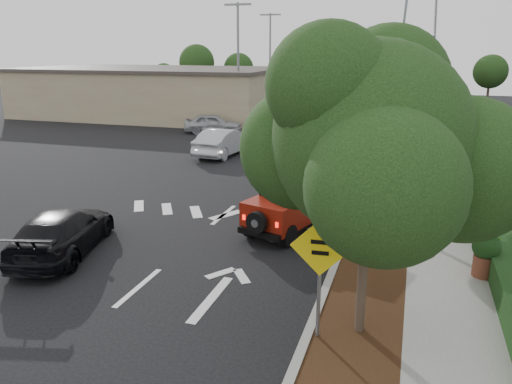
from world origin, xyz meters
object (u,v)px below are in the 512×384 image
at_px(red_jeep, 291,203).
at_px(speed_hump_sign, 320,262).
at_px(black_suv_oncoming, 62,232).
at_px(silver_suv_ahead, 338,164).

relative_size(red_jeep, speed_hump_sign, 1.45).
bearing_deg(red_jeep, black_suv_oncoming, -129.38).
xyz_separation_m(silver_suv_ahead, speed_hump_sign, (1.60, -13.30, 1.05)).
bearing_deg(black_suv_oncoming, speed_hump_sign, 149.59).
bearing_deg(speed_hump_sign, black_suv_oncoming, 159.32).
bearing_deg(speed_hump_sign, red_jeep, 104.07).
distance_m(silver_suv_ahead, black_suv_oncoming, 12.73).
distance_m(silver_suv_ahead, speed_hump_sign, 13.44).
bearing_deg(silver_suv_ahead, red_jeep, -109.24).
bearing_deg(black_suv_oncoming, silver_suv_ahead, -134.76).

